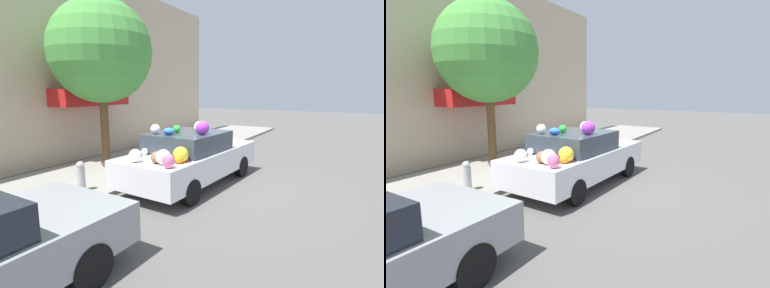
# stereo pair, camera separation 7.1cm
# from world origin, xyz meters

# --- Properties ---
(ground_plane) EXTENTS (60.00, 60.00, 0.00)m
(ground_plane) POSITION_xyz_m (0.00, 0.00, 0.00)
(ground_plane) COLOR #565451
(sidewalk_curb) EXTENTS (24.00, 3.20, 0.11)m
(sidewalk_curb) POSITION_xyz_m (0.00, 2.70, 0.05)
(sidewalk_curb) COLOR gray
(sidewalk_curb) RESTS_ON ground
(building_facade) EXTENTS (18.00, 1.20, 6.44)m
(building_facade) POSITION_xyz_m (0.02, 4.93, 3.18)
(building_facade) COLOR #C6B293
(building_facade) RESTS_ON ground
(street_tree) EXTENTS (2.97, 2.97, 4.90)m
(street_tree) POSITION_xyz_m (-0.14, 2.98, 3.51)
(street_tree) COLOR brown
(street_tree) RESTS_ON sidewalk_curb
(fire_hydrant) EXTENTS (0.20, 0.20, 0.70)m
(fire_hydrant) POSITION_xyz_m (-2.10, 1.76, 0.45)
(fire_hydrant) COLOR #B2B2B7
(fire_hydrant) RESTS_ON sidewalk_curb
(art_car) EXTENTS (4.29, 1.98, 1.69)m
(art_car) POSITION_xyz_m (-0.05, 0.01, 0.73)
(art_car) COLOR silver
(art_car) RESTS_ON ground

